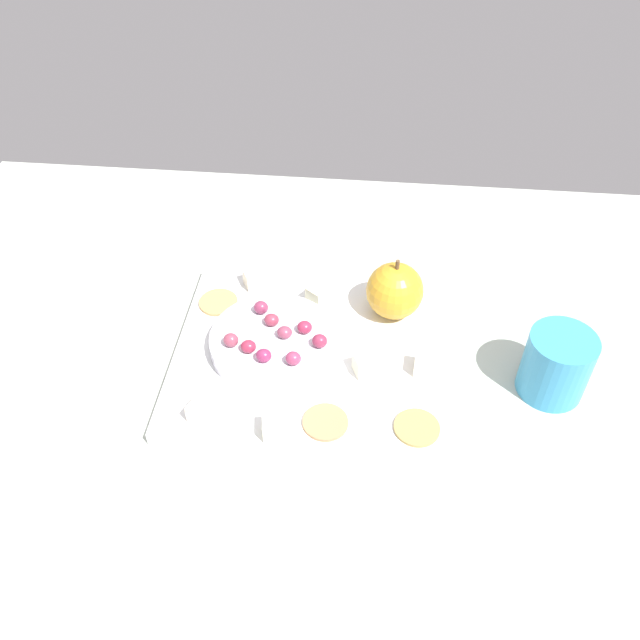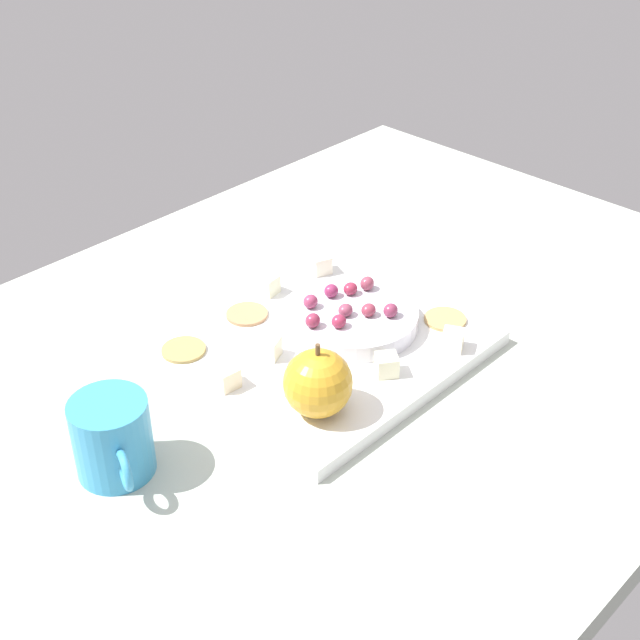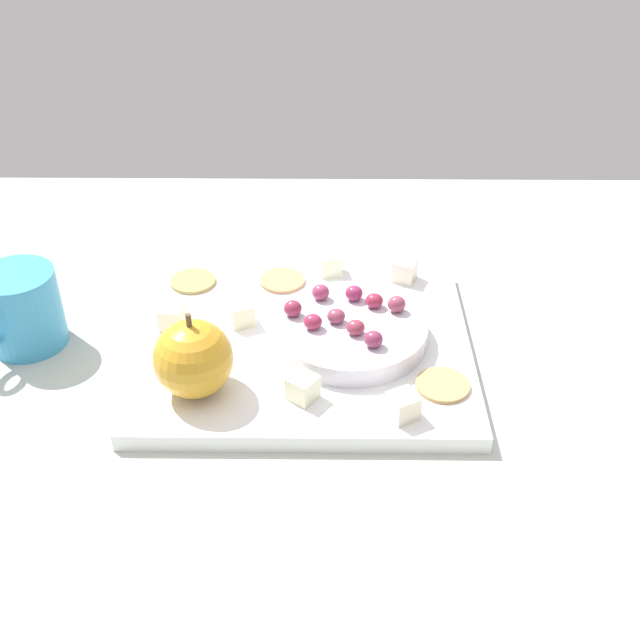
% 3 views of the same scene
% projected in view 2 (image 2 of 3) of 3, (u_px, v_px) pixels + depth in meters
% --- Properties ---
extents(table, '(1.18, 0.83, 0.03)m').
position_uv_depth(table, '(327.00, 365.00, 1.06)').
color(table, '#AEB7AA').
rests_on(table, ground).
extents(platter, '(0.33, 0.29, 0.02)m').
position_uv_depth(platter, '(326.00, 345.00, 1.05)').
color(platter, white).
rests_on(platter, table).
extents(serving_dish, '(0.15, 0.15, 0.02)m').
position_uv_depth(serving_dish, '(352.00, 318.00, 1.06)').
color(serving_dish, silver).
rests_on(serving_dish, platter).
extents(apple_whole, '(0.07, 0.07, 0.07)m').
position_uv_depth(apple_whole, '(318.00, 383.00, 0.91)').
color(apple_whole, gold).
rests_on(apple_whole, platter).
extents(apple_stem, '(0.01, 0.01, 0.01)m').
position_uv_depth(apple_stem, '(318.00, 350.00, 0.89)').
color(apple_stem, brown).
rests_on(apple_stem, apple_whole).
extents(cheese_cube_0, '(0.03, 0.03, 0.02)m').
position_uv_depth(cheese_cube_0, '(384.00, 366.00, 0.98)').
color(cheese_cube_0, '#F0EFC7').
rests_on(cheese_cube_0, platter).
extents(cheese_cube_1, '(0.03, 0.03, 0.02)m').
position_uv_depth(cheese_cube_1, '(226.00, 378.00, 0.96)').
color(cheese_cube_1, '#F9EBC9').
rests_on(cheese_cube_1, platter).
extents(cheese_cube_2, '(0.03, 0.03, 0.02)m').
position_uv_depth(cheese_cube_2, '(453.00, 340.00, 1.02)').
color(cheese_cube_2, '#F9EECD').
rests_on(cheese_cube_2, platter).
extents(cheese_cube_3, '(0.03, 0.03, 0.02)m').
position_uv_depth(cheese_cube_3, '(321.00, 264.00, 1.16)').
color(cheese_cube_3, '#F1E2C8').
rests_on(cheese_cube_3, platter).
extents(cheese_cube_4, '(0.03, 0.03, 0.02)m').
position_uv_depth(cheese_cube_4, '(269.00, 348.00, 1.01)').
color(cheese_cube_4, '#F4EEC8').
rests_on(cheese_cube_4, platter).
extents(cheese_cube_5, '(0.03, 0.03, 0.02)m').
position_uv_depth(cheese_cube_5, '(268.00, 285.00, 1.12)').
color(cheese_cube_5, '#F2F0C4').
rests_on(cheese_cube_5, platter).
extents(cracker_0, '(0.05, 0.05, 0.00)m').
position_uv_depth(cracker_0, '(247.00, 314.00, 1.08)').
color(cracker_0, tan).
rests_on(cracker_0, platter).
extents(cracker_1, '(0.05, 0.05, 0.00)m').
position_uv_depth(cracker_1, '(184.00, 350.00, 1.02)').
color(cracker_1, tan).
rests_on(cracker_1, platter).
extents(cracker_2, '(0.05, 0.05, 0.00)m').
position_uv_depth(cracker_2, '(445.00, 319.00, 1.07)').
color(cracker_2, tan).
rests_on(cracker_2, platter).
extents(grape_0, '(0.02, 0.02, 0.02)m').
position_uv_depth(grape_0, '(369.00, 310.00, 1.04)').
color(grape_0, '#903448').
rests_on(grape_0, serving_dish).
extents(grape_1, '(0.02, 0.02, 0.02)m').
position_uv_depth(grape_1, '(350.00, 289.00, 1.08)').
color(grape_1, '#952741').
rests_on(grape_1, serving_dish).
extents(grape_2, '(0.02, 0.02, 0.02)m').
position_uv_depth(grape_2, '(311.00, 301.00, 1.06)').
color(grape_2, '#983658').
rests_on(grape_2, serving_dish).
extents(grape_3, '(0.02, 0.02, 0.02)m').
position_uv_depth(grape_3, '(313.00, 320.00, 1.02)').
color(grape_3, '#8D2B47').
rests_on(grape_3, serving_dish).
extents(grape_4, '(0.02, 0.02, 0.02)m').
position_uv_depth(grape_4, '(339.00, 321.00, 1.02)').
color(grape_4, '#972846').
rests_on(grape_4, serving_dish).
extents(grape_5, '(0.02, 0.02, 0.01)m').
position_uv_depth(grape_5, '(347.00, 311.00, 1.04)').
color(grape_5, '#8A3C53').
rests_on(grape_5, serving_dish).
extents(grape_6, '(0.02, 0.02, 0.02)m').
position_uv_depth(grape_6, '(367.00, 283.00, 1.09)').
color(grape_6, '#913D51').
rests_on(grape_6, serving_dish).
extents(grape_7, '(0.02, 0.02, 0.02)m').
position_uv_depth(grape_7, '(331.00, 291.00, 1.08)').
color(grape_7, '#8B2A53').
rests_on(grape_7, serving_dish).
extents(grape_8, '(0.02, 0.02, 0.02)m').
position_uv_depth(grape_8, '(391.00, 310.00, 1.04)').
color(grape_8, '#83304D').
rests_on(grape_8, serving_dish).
extents(cup, '(0.08, 0.11, 0.08)m').
position_uv_depth(cup, '(113.00, 438.00, 0.86)').
color(cup, '#3791C3').
rests_on(cup, table).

